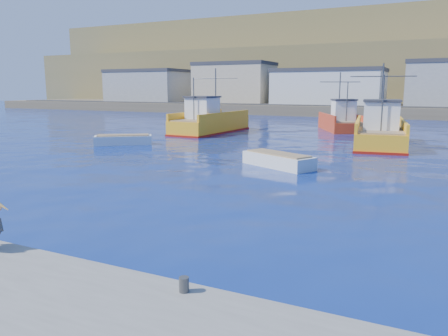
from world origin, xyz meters
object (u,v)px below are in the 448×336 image
object	(u,v)px
trawler_yellow_b	(380,133)
skiff_left	(123,141)
skiff_mid	(278,161)
boat_orange	(341,121)
trawler_yellow_a	(209,122)

from	to	relation	value
trawler_yellow_b	skiff_left	bearing A→B (deg)	-156.49
skiff_mid	trawler_yellow_b	bearing A→B (deg)	71.31
boat_orange	trawler_yellow_b	bearing A→B (deg)	-65.24
trawler_yellow_a	skiff_left	xyz separation A→B (m)	(-1.70, -11.41, -0.71)
trawler_yellow_b	boat_orange	bearing A→B (deg)	114.76
trawler_yellow_b	boat_orange	distance (m)	12.26
trawler_yellow_a	trawler_yellow_b	size ratio (longest dim) A/B	1.02
boat_orange	skiff_left	size ratio (longest dim) A/B	1.91
trawler_yellow_b	skiff_left	size ratio (longest dim) A/B	2.39
trawler_yellow_a	skiff_mid	size ratio (longest dim) A/B	2.33
skiff_left	trawler_yellow_a	bearing A→B (deg)	81.53
boat_orange	trawler_yellow_a	bearing A→B (deg)	-146.21
boat_orange	skiff_mid	distance (m)	23.23
boat_orange	skiff_mid	size ratio (longest dim) A/B	1.83
trawler_yellow_a	skiff_left	distance (m)	11.56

